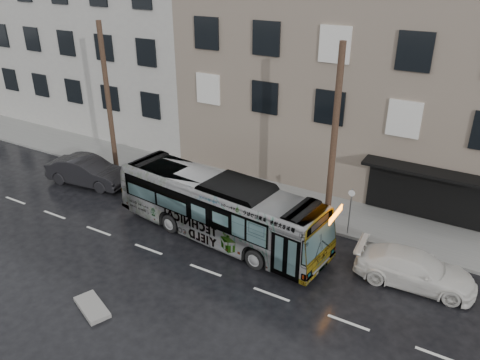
# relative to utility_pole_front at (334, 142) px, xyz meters

# --- Properties ---
(ground) EXTENTS (120.00, 120.00, 0.00)m
(ground) POSITION_rel_utility_pole_front_xyz_m (-6.50, -3.30, -4.65)
(ground) COLOR black
(ground) RESTS_ON ground
(sidewalk) EXTENTS (90.00, 3.60, 0.15)m
(sidewalk) POSITION_rel_utility_pole_front_xyz_m (-6.50, 1.60, -4.58)
(sidewalk) COLOR gray
(sidewalk) RESTS_ON ground
(building_taupe) EXTENTS (20.00, 12.00, 11.00)m
(building_taupe) POSITION_rel_utility_pole_front_xyz_m (-1.50, 9.40, 0.85)
(building_taupe) COLOR gray
(building_taupe) RESTS_ON ground
(building_grey) EXTENTS (26.00, 15.00, 16.00)m
(building_grey) POSITION_rel_utility_pole_front_xyz_m (-24.50, 10.90, 3.35)
(building_grey) COLOR #B4B3AA
(building_grey) RESTS_ON ground
(utility_pole_front) EXTENTS (0.30, 0.30, 9.00)m
(utility_pole_front) POSITION_rel_utility_pole_front_xyz_m (0.00, 0.00, 0.00)
(utility_pole_front) COLOR #4E3627
(utility_pole_front) RESTS_ON sidewalk
(utility_pole_rear) EXTENTS (0.30, 0.30, 9.00)m
(utility_pole_rear) POSITION_rel_utility_pole_front_xyz_m (-14.00, 0.00, 0.00)
(utility_pole_rear) COLOR #4E3627
(utility_pole_rear) RESTS_ON sidewalk
(sign_post) EXTENTS (0.06, 0.06, 2.40)m
(sign_post) POSITION_rel_utility_pole_front_xyz_m (1.10, 0.00, -3.30)
(sign_post) COLOR slate
(sign_post) RESTS_ON sidewalk
(bus) EXTENTS (11.31, 3.80, 3.09)m
(bus) POSITION_rel_utility_pole_front_xyz_m (-4.29, -3.13, -3.10)
(bus) COLOR #B2B2B2
(bus) RESTS_ON ground
(white_sedan) EXTENTS (4.95, 2.28, 1.40)m
(white_sedan) POSITION_rel_utility_pole_front_xyz_m (4.63, -2.17, -3.95)
(white_sedan) COLOR silver
(white_sedan) RESTS_ON ground
(dark_sedan) EXTENTS (5.21, 2.42, 1.65)m
(dark_sedan) POSITION_rel_utility_pole_front_xyz_m (-14.15, -2.17, -3.82)
(dark_sedan) COLOR black
(dark_sedan) RESTS_ON ground
(slush_pile) EXTENTS (1.97, 1.42, 0.18)m
(slush_pile) POSITION_rel_utility_pole_front_xyz_m (-5.68, -10.06, -4.56)
(slush_pile) COLOR gray
(slush_pile) RESTS_ON ground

